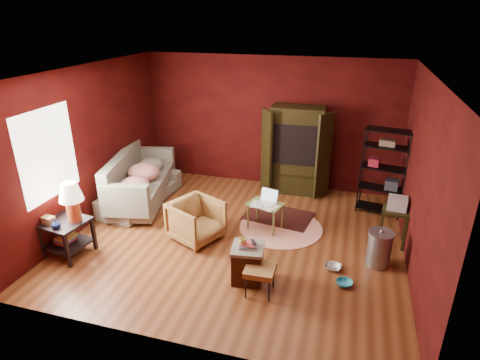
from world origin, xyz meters
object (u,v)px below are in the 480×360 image
(side_table, at_px, (69,212))
(armchair, at_px, (196,219))
(hamper, at_px, (248,263))
(wire_shelving, at_px, (384,168))
(tv_armoire, at_px, (296,149))
(laptop_desk, at_px, (266,206))
(sofa, at_px, (140,185))

(side_table, bearing_deg, armchair, 28.71)
(hamper, height_order, wire_shelving, wire_shelving)
(tv_armoire, bearing_deg, side_table, -133.11)
(side_table, distance_m, laptop_desk, 3.23)
(hamper, distance_m, tv_armoire, 3.38)
(armchair, xyz_separation_m, tv_armoire, (1.29, 2.45, 0.58))
(sofa, distance_m, side_table, 1.98)
(armchair, distance_m, hamper, 1.42)
(hamper, xyz_separation_m, wire_shelving, (1.90, 2.76, 0.63))
(sofa, distance_m, laptop_desk, 2.67)
(armchair, height_order, laptop_desk, armchair)
(wire_shelving, bearing_deg, side_table, -138.54)
(laptop_desk, bearing_deg, side_table, -134.36)
(side_table, xyz_separation_m, wire_shelving, (4.76, 2.86, 0.18))
(laptop_desk, bearing_deg, tv_armoire, 97.90)
(sofa, distance_m, hamper, 3.30)
(laptop_desk, distance_m, wire_shelving, 2.38)
(side_table, bearing_deg, tv_armoire, 48.38)
(armchair, xyz_separation_m, side_table, (-1.73, -0.95, 0.35))
(laptop_desk, bearing_deg, wire_shelving, 47.50)
(sofa, relative_size, hamper, 3.15)
(armchair, relative_size, laptop_desk, 1.07)
(laptop_desk, relative_size, tv_armoire, 0.39)
(side_table, height_order, wire_shelving, wire_shelving)
(wire_shelving, bearing_deg, sofa, -158.35)
(side_table, bearing_deg, sofa, 86.05)
(armchair, relative_size, wire_shelving, 0.47)
(sofa, height_order, armchair, sofa)
(armchair, distance_m, side_table, 2.01)
(sofa, relative_size, side_table, 1.63)
(side_table, xyz_separation_m, laptop_desk, (2.79, 1.62, -0.29))
(sofa, bearing_deg, armchair, -117.60)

